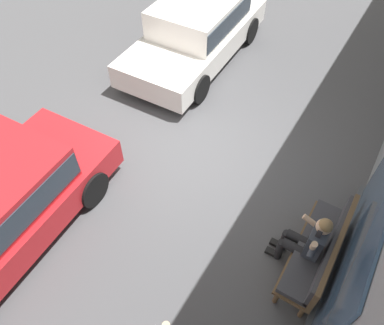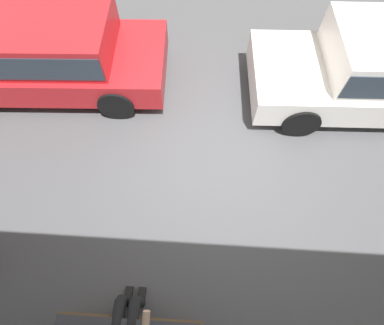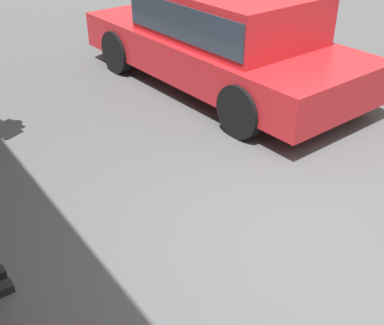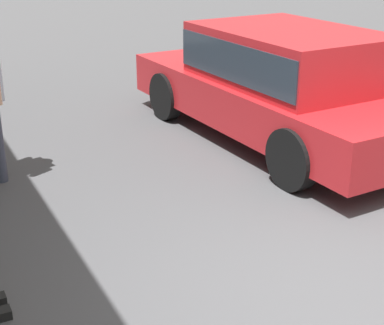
{
  "view_description": "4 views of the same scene",
  "coord_description": "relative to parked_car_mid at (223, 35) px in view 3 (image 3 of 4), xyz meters",
  "views": [
    {
      "loc": [
        4.26,
        2.6,
        5.56
      ],
      "look_at": [
        0.97,
        0.59,
        0.95
      ],
      "focal_mm": 35.0,
      "sensor_mm": 36.0,
      "label": 1
    },
    {
      "loc": [
        0.35,
        2.6,
        4.55
      ],
      "look_at": [
        0.48,
        0.56,
        0.84
      ],
      "focal_mm": 28.0,
      "sensor_mm": 36.0,
      "label": 2
    },
    {
      "loc": [
        -1.85,
        2.6,
        2.7
      ],
      "look_at": [
        0.71,
        0.74,
        0.79
      ],
      "focal_mm": 45.0,
      "sensor_mm": 36.0,
      "label": 3
    },
    {
      "loc": [
        -2.51,
        2.6,
        2.5
      ],
      "look_at": [
        1.14,
        0.71,
        0.85
      ],
      "focal_mm": 55.0,
      "sensor_mm": 36.0,
      "label": 4
    }
  ],
  "objects": [
    {
      "name": "parked_car_mid",
      "position": [
        0.0,
        0.0,
        0.0
      ],
      "size": [
        4.52,
        2.06,
        1.4
      ],
      "color": "red",
      "rests_on": "ground_plane"
    },
    {
      "name": "ground_plane",
      "position": [
        -3.26,
        1.64,
        -0.77
      ],
      "size": [
        60.0,
        60.0,
        0.0
      ],
      "primitive_type": "plane",
      "color": "#4C4C4F"
    }
  ]
}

